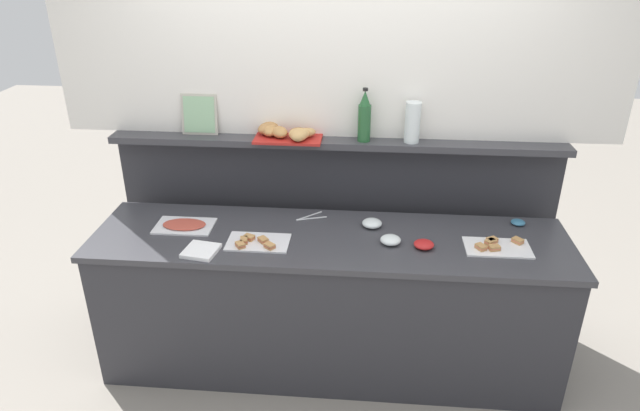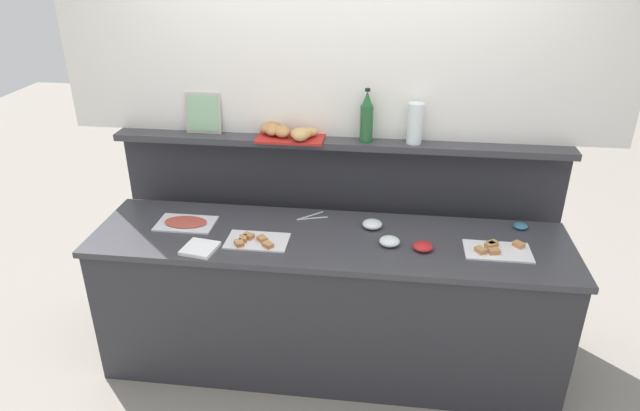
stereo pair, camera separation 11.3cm
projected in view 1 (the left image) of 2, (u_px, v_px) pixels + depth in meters
The scene contains 17 objects.
ground_plane at pixel (335, 304), 4.07m from camera, with size 12.00×12.00×0.00m, color gray.
buffet_counter at pixel (329, 302), 3.34m from camera, with size 2.67×0.68×0.89m.
back_ledge_unit at pixel (335, 226), 3.70m from camera, with size 2.75×0.22×1.31m.
upper_wall_panel at pixel (338, 24), 3.17m from camera, with size 3.35×0.08×1.29m, color white.
sandwich_platter_rear at pixel (257, 242), 3.08m from camera, with size 0.34×0.21×0.04m.
sandwich_platter_side at pixel (497, 246), 3.03m from camera, with size 0.35×0.20×0.04m.
cold_cuts_platter at pixel (184, 225), 3.25m from camera, with size 0.33×0.22×0.02m.
glass_bowl_large at pixel (391, 240), 3.07m from camera, with size 0.11×0.11×0.05m.
glass_bowl_medium at pixel (372, 223), 3.25m from camera, with size 0.11×0.11×0.05m.
condiment_bowl_red at pixel (518, 222), 3.28m from camera, with size 0.08×0.08×0.03m, color teal.
condiment_bowl_dark at pixel (424, 244), 3.03m from camera, with size 0.11×0.11×0.04m, color red.
serving_tongs at pixel (310, 217), 3.35m from camera, with size 0.18×0.13×0.01m.
napkin_stack at pixel (201, 251), 2.99m from camera, with size 0.17×0.17×0.02m, color white.
wine_bottle_green at pixel (364, 118), 3.28m from camera, with size 0.08×0.08×0.32m.
bread_basket at pixel (287, 133), 3.35m from camera, with size 0.41×0.28×0.08m.
framed_picture at pixel (199, 114), 3.41m from camera, with size 0.22×0.05×0.25m.
water_carafe at pixel (413, 122), 3.27m from camera, with size 0.09×0.09×0.24m, color silver.
Camera 1 is at (0.18, -2.75, 2.42)m, focal length 31.68 mm.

